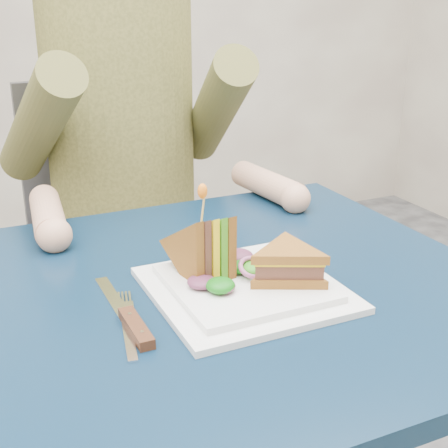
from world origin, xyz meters
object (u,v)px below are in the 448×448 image
diner (122,97)px  knife (131,322)px  sandwich_flat (288,264)px  sandwich_upright (203,252)px  chair (118,236)px  table (240,325)px  fork (127,325)px  plate (245,287)px

diner → knife: bearing=-105.8°
diner → sandwich_flat: bearing=-86.6°
sandwich_upright → knife: bearing=-152.7°
diner → chair: bearing=90.0°
sandwich_flat → diner: bearing=93.4°
sandwich_upright → diner: bearing=84.3°
table → knife: knife is taller
table → chair: size_ratio=0.81×
chair → table: bearing=-90.0°
sandwich_upright → fork: size_ratio=0.79×
diner → table: bearing=-90.0°
sandwich_flat → plate: bearing=155.6°
sandwich_upright → knife: (-0.13, -0.07, -0.05)m
sandwich_upright → knife: 0.15m
table → diner: bearing=90.0°
fork → knife: bearing=13.7°
chair → plate: chair is taller
chair → plate: 0.79m
plate → table: bearing=70.9°
table → plate: plate is taller
chair → sandwich_flat: size_ratio=5.61×
diner → knife: 0.72m
table → sandwich_upright: size_ratio=5.32×
diner → sandwich_flat: size_ratio=4.50×
diner → sandwich_flat: (0.04, -0.67, -0.14)m
fork → knife: 0.01m
fork → table: bearing=18.9°
table → sandwich_upright: sandwich_upright is taller
diner → fork: diner is taller
diner → fork: (-0.20, -0.67, -0.18)m
knife → plate: bearing=7.2°
plate → fork: plate is taller
plate → sandwich_upright: bearing=135.2°
plate → knife: bearing=-172.8°
plate → knife: plate is taller
chair → sandwich_flat: chair is taller
sandwich_flat → fork: bearing=179.7°
table → chair: bearing=90.0°
chair → plate: (-0.02, -0.76, 0.20)m
sandwich_flat → sandwich_upright: (-0.10, 0.07, 0.01)m
sandwich_flat → knife: size_ratio=0.75×
chair → fork: bearing=-104.0°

